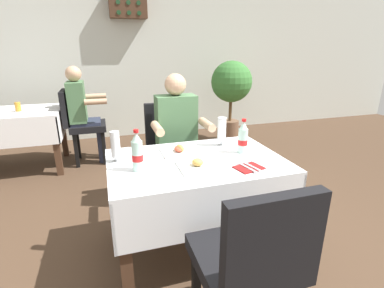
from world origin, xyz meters
TOP-DOWN VIEW (x-y plane):
  - ground_plane at (0.00, 0.00)m, footprint 11.00×11.00m
  - back_wall at (0.00, 3.48)m, footprint 11.00×0.12m
  - main_dining_table at (0.01, 0.20)m, footprint 1.18×0.79m
  - chair_far_diner_seat at (0.01, 0.99)m, footprint 0.44×0.50m
  - chair_near_camera_side at (0.01, -0.59)m, footprint 0.44×0.50m
  - seated_diner_far at (0.06, 0.88)m, footprint 0.50×0.46m
  - plate_near_camera at (-0.02, 0.07)m, footprint 0.26×0.26m
  - plate_far_diner at (-0.07, 0.38)m, footprint 0.25×0.25m
  - beer_glass_left at (-0.51, 0.32)m, footprint 0.07×0.07m
  - beer_glass_middle at (0.29, 0.42)m, footprint 0.07×0.07m
  - cola_bottle_primary at (0.37, 0.23)m, footprint 0.07×0.07m
  - cola_bottle_secondary at (-0.39, 0.13)m, footprint 0.07×0.07m
  - napkin_cutlery_set at (0.28, -0.04)m, footprint 0.20×0.20m
  - background_dining_table at (-1.59, 2.33)m, footprint 1.02×0.80m
  - background_chair_right at (-0.87, 2.33)m, footprint 0.50×0.44m
  - background_patron at (-0.82, 2.33)m, footprint 0.46×0.50m
  - background_table_tumbler at (-1.54, 2.30)m, footprint 0.06×0.06m
  - potted_plant_corner at (1.39, 2.63)m, footprint 0.64×0.64m
  - wall_bottle_rack at (-0.07, 3.31)m, footprint 0.56×0.21m

SIDE VIEW (x-z plane):
  - ground_plane at x=0.00m, z-range 0.00..0.00m
  - chair_far_diner_seat at x=0.01m, z-range 0.07..1.04m
  - chair_near_camera_side at x=0.01m, z-range 0.07..1.04m
  - background_chair_right at x=-0.87m, z-range 0.07..1.04m
  - background_dining_table at x=-1.59m, z-range 0.19..0.94m
  - main_dining_table at x=0.01m, z-range 0.20..0.95m
  - seated_diner_far at x=0.06m, z-range 0.08..1.34m
  - background_patron at x=-0.82m, z-range 0.08..1.34m
  - napkin_cutlery_set at x=0.28m, z-range 0.74..0.76m
  - plate_far_diner at x=-0.07m, z-range 0.73..0.79m
  - plate_near_camera at x=-0.02m, z-range 0.73..0.79m
  - background_table_tumbler at x=-1.54m, z-range 0.75..0.86m
  - beer_glass_left at x=-0.51m, z-range 0.75..0.96m
  - cola_bottle_primary at x=0.37m, z-range 0.73..0.98m
  - beer_glass_middle at x=0.29m, z-range 0.75..0.97m
  - cola_bottle_secondary at x=-0.39m, z-range 0.73..0.99m
  - potted_plant_corner at x=1.39m, z-range 0.24..1.52m
  - back_wall at x=0.00m, z-range 0.00..2.84m
  - wall_bottle_rack at x=-0.07m, z-range 1.89..2.31m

